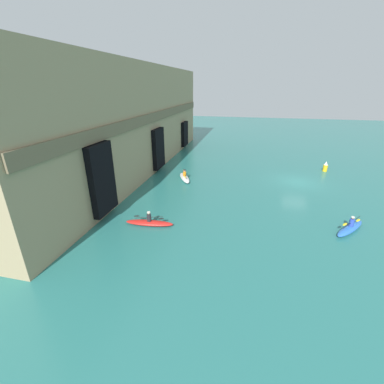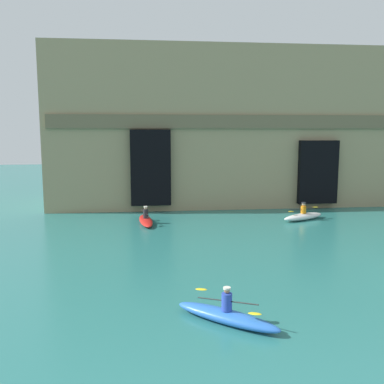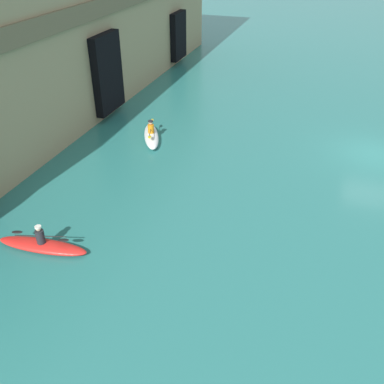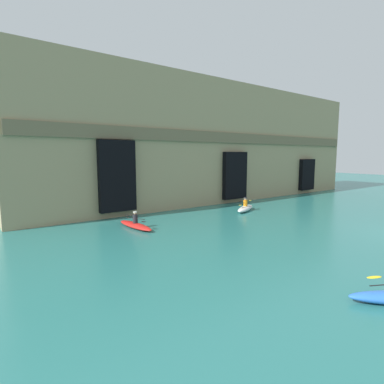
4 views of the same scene
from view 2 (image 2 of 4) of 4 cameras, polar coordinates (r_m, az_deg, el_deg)
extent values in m
cube|color=#9E8966|center=(36.21, 14.20, 8.22)|extent=(39.21, 7.76, 11.75)
cube|color=brown|center=(32.56, 16.67, 8.95)|extent=(38.43, 0.24, 0.96)
cube|color=black|center=(30.04, -5.53, 3.25)|extent=(2.79, 0.70, 5.28)
cube|color=black|center=(32.59, 16.38, 2.57)|extent=(2.88, 0.70, 4.59)
ellipsoid|color=red|center=(26.76, -6.18, -3.83)|extent=(1.09, 3.61, 0.33)
cylinder|color=#232328|center=(26.68, -6.19, -2.91)|extent=(0.32, 0.32, 0.55)
sphere|color=tan|center=(26.61, -6.20, -2.13)|extent=(0.19, 0.19, 0.19)
cylinder|color=silver|center=(26.59, -6.20, -1.97)|extent=(0.24, 0.24, 0.06)
cylinder|color=black|center=(26.67, -6.19, -2.85)|extent=(0.37, 2.00, 0.21)
ellipsoid|color=black|center=(27.52, -6.50, -2.35)|extent=(0.25, 0.47, 0.09)
ellipsoid|color=black|center=(25.82, -5.86, -3.39)|extent=(0.25, 0.47, 0.09)
ellipsoid|color=white|center=(28.50, 14.61, -3.20)|extent=(3.29, 2.16, 0.44)
cylinder|color=orange|center=(28.41, 14.64, -2.29)|extent=(0.34, 0.34, 0.49)
sphere|color=tan|center=(28.35, 14.67, -1.58)|extent=(0.23, 0.23, 0.23)
cylinder|color=#232328|center=(28.33, 14.67, -1.40)|extent=(0.28, 0.28, 0.06)
cylinder|color=black|center=(28.41, 14.64, -2.24)|extent=(2.13, 0.77, 0.18)
ellipsoid|color=yellow|center=(27.79, 13.06, -2.55)|extent=(0.48, 0.32, 0.08)
ellipsoid|color=yellow|center=(29.04, 16.16, -1.95)|extent=(0.48, 0.32, 0.08)
ellipsoid|color=blue|center=(13.43, 4.63, -16.23)|extent=(3.10, 2.76, 0.39)
cylinder|color=#2D47B7|center=(13.25, 4.66, -14.40)|extent=(0.32, 0.32, 0.54)
sphere|color=#9E704C|center=(13.11, 4.68, -12.95)|extent=(0.18, 0.18, 0.18)
cylinder|color=silver|center=(13.09, 4.68, -12.66)|extent=(0.23, 0.23, 0.06)
cylinder|color=black|center=(13.24, 4.66, -14.29)|extent=(1.58, 1.52, 0.35)
ellipsoid|color=yellow|center=(13.69, 1.22, -12.85)|extent=(0.44, 0.44, 0.11)
ellipsoid|color=yellow|center=(12.84, 8.37, -15.76)|extent=(0.44, 0.44, 0.11)
camera|label=1|loc=(25.12, -46.08, 14.51)|focal=24.00mm
camera|label=3|loc=(20.19, -38.35, 19.89)|focal=40.00mm
camera|label=4|loc=(12.22, -49.45, 0.18)|focal=28.00mm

